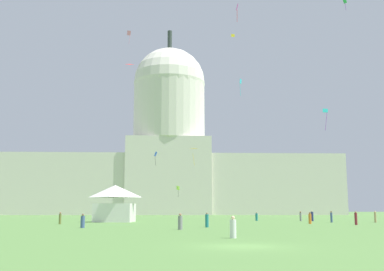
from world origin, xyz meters
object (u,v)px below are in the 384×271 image
(event_tent, at_px, (115,204))
(person_grey_front_right, at_px, (180,222))
(kite_green_high, at_px, (345,2))
(kite_yellow_high, at_px, (233,35))
(person_orange_mid_left, at_px, (310,218))
(kite_magenta_high, at_px, (237,9))
(kite_pink_high, at_px, (129,34))
(person_teal_near_tent, at_px, (257,217))
(person_navy_lawn_far_right, at_px, (312,216))
(kite_turquoise_mid, at_px, (325,113))
(kite_blue_low, at_px, (156,155))
(person_white_edge_west, at_px, (233,228))
(person_maroon_front_left, at_px, (356,219))
(capitol_building, at_px, (169,157))
(person_denim_near_tree_east, at_px, (83,222))
(person_teal_aisle_center, at_px, (207,221))
(kite_red_mid, at_px, (129,66))
(kite_cyan_mid, at_px, (241,83))
(person_olive_back_center, at_px, (60,218))
(kite_lime_low, at_px, (178,188))
(person_denim_mid_right, at_px, (331,217))
(person_tan_lawn_far_left, at_px, (375,217))
(kite_gold_low, at_px, (194,151))
(person_grey_back_right, at_px, (301,216))

(event_tent, relative_size, person_grey_front_right, 4.22)
(kite_green_high, distance_m, kite_yellow_high, 35.36)
(person_orange_mid_left, xyz_separation_m, kite_yellow_high, (-2.77, 55.80, 47.88))
(person_orange_mid_left, relative_size, kite_magenta_high, 0.44)
(kite_pink_high, bearing_deg, person_teal_near_tent, 169.48)
(person_navy_lawn_far_right, bearing_deg, kite_turquoise_mid, 62.37)
(person_teal_near_tent, xyz_separation_m, kite_blue_low, (-19.79, 51.08, 16.84))
(person_white_edge_west, distance_m, person_maroon_front_left, 33.03)
(kite_pink_high, bearing_deg, capitol_building, -53.99)
(kite_magenta_high, bearing_deg, person_denim_near_tree_east, -157.34)
(person_teal_aisle_center, height_order, kite_green_high, kite_green_high)
(person_maroon_front_left, bearing_deg, kite_red_mid, -27.30)
(person_white_edge_west, relative_size, kite_cyan_mid, 0.39)
(person_denim_near_tree_east, bearing_deg, person_navy_lawn_far_right, 45.38)
(event_tent, relative_size, person_olive_back_center, 4.11)
(person_white_edge_west, distance_m, kite_lime_low, 121.63)
(event_tent, distance_m, person_teal_aisle_center, 26.53)
(person_white_edge_west, bearing_deg, person_orange_mid_left, 37.02)
(person_white_edge_west, height_order, kite_lime_low, kite_lime_low)
(person_grey_front_right, height_order, person_orange_mid_left, person_orange_mid_left)
(person_denim_mid_right, xyz_separation_m, person_white_edge_west, (-20.00, -38.59, -0.14))
(event_tent, relative_size, kite_cyan_mid, 1.72)
(person_teal_near_tent, distance_m, kite_lime_low, 72.48)
(person_denim_near_tree_east, distance_m, person_maroon_front_left, 33.89)
(person_olive_back_center, bearing_deg, person_denim_near_tree_east, 143.14)
(capitol_building, bearing_deg, person_tan_lawn_far_left, -73.91)
(person_orange_mid_left, height_order, kite_turquoise_mid, kite_turquoise_mid)
(event_tent, xyz_separation_m, person_denim_mid_right, (33.29, -4.15, -2.06))
(kite_cyan_mid, distance_m, kite_turquoise_mid, 24.36)
(person_olive_back_center, relative_size, kite_magenta_high, 0.44)
(person_denim_near_tree_east, xyz_separation_m, kite_pink_high, (-3.06, 75.14, 50.32))
(kite_cyan_mid, xyz_separation_m, kite_green_high, (20.87, -9.93, 15.07))
(kite_blue_low, height_order, kite_gold_low, kite_blue_low)
(event_tent, xyz_separation_m, kite_lime_low, (10.88, 78.59, 6.06))
(person_tan_lawn_far_left, xyz_separation_m, person_denim_near_tree_east, (-40.30, -19.59, -0.14))
(person_tan_lawn_far_left, bearing_deg, kite_lime_low, 33.85)
(person_white_edge_west, relative_size, kite_red_mid, 0.87)
(person_denim_mid_right, distance_m, person_teal_near_tent, 15.14)
(person_orange_mid_left, height_order, person_teal_near_tent, person_orange_mid_left)
(person_maroon_front_left, distance_m, kite_turquoise_mid, 30.73)
(person_grey_front_right, relative_size, person_white_edge_west, 1.05)
(person_teal_aisle_center, xyz_separation_m, person_maroon_front_left, (19.51, 7.23, 0.07))
(person_denim_mid_right, distance_m, kite_green_high, 50.03)
(person_orange_mid_left, distance_m, kite_yellow_high, 73.58)
(person_tan_lawn_far_left, height_order, kite_gold_low, kite_gold_low)
(person_navy_lawn_far_right, distance_m, person_teal_aisle_center, 34.04)
(kite_blue_low, distance_m, kite_gold_low, 25.83)
(event_tent, relative_size, kite_pink_high, 1.66)
(person_maroon_front_left, bearing_deg, kite_green_high, -86.91)
(person_grey_back_right, bearing_deg, person_orange_mid_left, -42.66)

